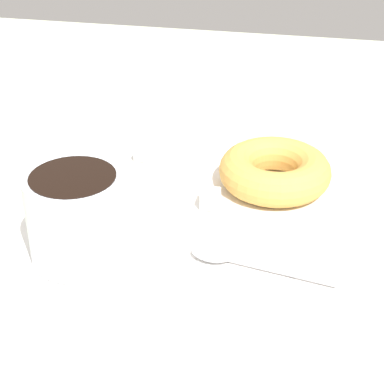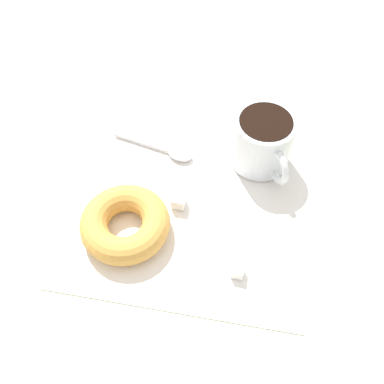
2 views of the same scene
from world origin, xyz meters
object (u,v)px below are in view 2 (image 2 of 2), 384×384
at_px(coffee_cup, 263,141).
at_px(spoon, 170,152).
at_px(sugar_cube, 238,271).
at_px(donut, 125,224).
at_px(sugar_cube_extra, 179,201).

distance_m(coffee_cup, spoon, 0.13).
height_order(spoon, sugar_cube, sugar_cube).
bearing_deg(sugar_cube, spoon, -143.21).
xyz_separation_m(spoon, sugar_cube, (0.17, 0.12, 0.00)).
bearing_deg(donut, sugar_cube_extra, 133.29).
height_order(donut, sugar_cube, donut).
xyz_separation_m(donut, sugar_cube, (0.03, 0.15, -0.01)).
bearing_deg(spoon, donut, -9.81).
bearing_deg(sugar_cube_extra, donut, -46.71).
bearing_deg(coffee_cup, spoon, -83.20).
distance_m(spoon, sugar_cube, 0.21).
xyz_separation_m(coffee_cup, spoon, (0.02, -0.13, -0.04)).
xyz_separation_m(donut, sugar_cube_extra, (-0.05, 0.06, -0.01)).
height_order(coffee_cup, spoon, coffee_cup).
height_order(sugar_cube, sugar_cube_extra, sugar_cube_extra).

